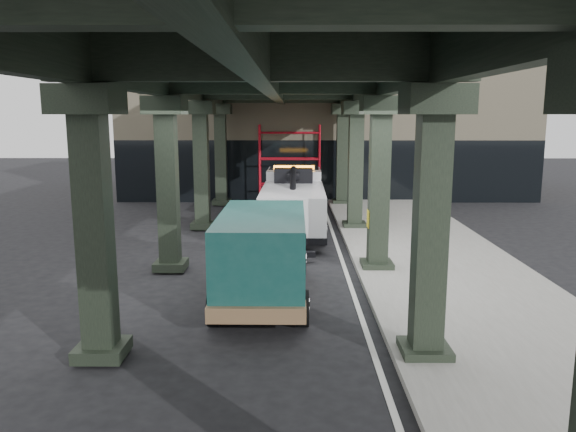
{
  "coord_description": "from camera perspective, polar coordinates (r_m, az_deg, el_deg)",
  "views": [
    {
      "loc": [
        0.14,
        -13.8,
        4.5
      ],
      "look_at": [
        0.02,
        1.63,
        1.7
      ],
      "focal_mm": 35.0,
      "sensor_mm": 36.0,
      "label": 1
    }
  ],
  "objects": [
    {
      "name": "sidewalk",
      "position": [
        16.98,
        15.37,
        -5.2
      ],
      "size": [
        5.0,
        40.0,
        0.15
      ],
      "primitive_type": "cube",
      "color": "gray",
      "rests_on": "ground"
    },
    {
      "name": "lane_stripe",
      "position": [
        16.5,
        5.88,
        -5.58
      ],
      "size": [
        0.12,
        38.0,
        0.01
      ],
      "primitive_type": "cube",
      "color": "silver",
      "rests_on": "ground"
    },
    {
      "name": "scaffolding",
      "position": [
        28.55,
        0.16,
        5.48
      ],
      "size": [
        3.08,
        0.88,
        4.0
      ],
      "color": "red",
      "rests_on": "ground"
    },
    {
      "name": "tow_truck",
      "position": [
        21.53,
        0.55,
        1.6
      ],
      "size": [
        2.47,
        7.86,
        2.56
      ],
      "rotation": [
        0.0,
        0.0,
        -0.01
      ],
      "color": "black",
      "rests_on": "ground"
    },
    {
      "name": "building",
      "position": [
        33.86,
        3.64,
        9.42
      ],
      "size": [
        22.0,
        10.0,
        8.0
      ],
      "primitive_type": "cube",
      "color": "#C6B793",
      "rests_on": "ground"
    },
    {
      "name": "ground",
      "position": [
        14.52,
        -0.13,
        -7.78
      ],
      "size": [
        90.0,
        90.0,
        0.0
      ],
      "primitive_type": "plane",
      "color": "black",
      "rests_on": "ground"
    },
    {
      "name": "viaduct",
      "position": [
        15.84,
        -1.56,
        13.76
      ],
      "size": [
        7.4,
        32.0,
        6.4
      ],
      "color": "black",
      "rests_on": "ground"
    },
    {
      "name": "towed_van",
      "position": [
        13.66,
        -2.56,
        -3.78
      ],
      "size": [
        2.23,
        5.45,
        2.2
      ],
      "rotation": [
        0.0,
        0.0,
        -0.01
      ],
      "color": "#134440",
      "rests_on": "ground"
    }
  ]
}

